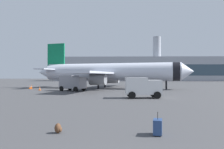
{
  "coord_description": "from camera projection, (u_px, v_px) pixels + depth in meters",
  "views": [
    {
      "loc": [
        0.24,
        -4.43,
        2.82
      ],
      "look_at": [
        -0.54,
        25.1,
        3.0
      ],
      "focal_mm": 33.52,
      "sensor_mm": 36.0,
      "label": 1
    }
  ],
  "objects": [
    {
      "name": "safety_cone_mid",
      "position": [
        30.0,
        87.0,
        44.71
      ],
      "size": [
        0.44,
        0.44,
        0.73
      ],
      "color": "#F2590C",
      "rests_on": "ground"
    },
    {
      "name": "airplane_at_gate",
      "position": [
        109.0,
        72.0,
        46.36
      ],
      "size": [
        35.4,
        32.22,
        10.5
      ],
      "color": "silver",
      "rests_on": "ground"
    },
    {
      "name": "service_truck",
      "position": [
        72.0,
        82.0,
        38.87
      ],
      "size": [
        5.27,
        4.24,
        2.9
      ],
      "color": "gray",
      "rests_on": "ground"
    },
    {
      "name": "safety_cone_far",
      "position": [
        86.0,
        86.0,
        48.26
      ],
      "size": [
        0.44,
        0.44,
        0.72
      ],
      "color": "#F2590C",
      "rests_on": "ground"
    },
    {
      "name": "terminal_building",
      "position": [
        152.0,
        69.0,
        118.5
      ],
      "size": [
        107.58,
        17.53,
        25.03
      ],
      "color": "#9EA3AD",
      "rests_on": "ground"
    },
    {
      "name": "rolling_suitcase",
      "position": [
        158.0,
        127.0,
        9.94
      ],
      "size": [
        0.54,
        0.72,
        1.1
      ],
      "color": "navy",
      "rests_on": "ground"
    },
    {
      "name": "safety_cone_near",
      "position": [
        40.0,
        89.0,
        40.38
      ],
      "size": [
        0.44,
        0.44,
        0.7
      ],
      "color": "#F2590C",
      "rests_on": "ground"
    },
    {
      "name": "cargo_van",
      "position": [
        143.0,
        87.0,
        26.41
      ],
      "size": [
        4.48,
        2.48,
        2.6
      ],
      "color": "white",
      "rests_on": "ground"
    },
    {
      "name": "traveller_backpack",
      "position": [
        58.0,
        128.0,
        10.27
      ],
      "size": [
        0.36,
        0.4,
        0.48
      ],
      "color": "brown",
      "rests_on": "ground"
    },
    {
      "name": "safety_cone_outer",
      "position": [
        31.0,
        87.0,
        45.43
      ],
      "size": [
        0.44,
        0.44,
        0.82
      ],
      "color": "#F2590C",
      "rests_on": "ground"
    }
  ]
}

